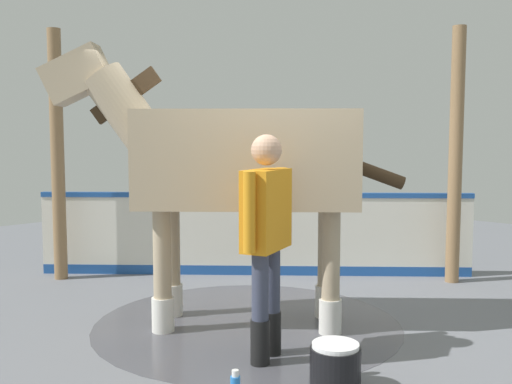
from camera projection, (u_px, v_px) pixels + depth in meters
ground_plane at (284, 327)px, 5.36m from camera, size 16.00×16.00×0.02m
wet_patch at (248, 324)px, 5.41m from camera, size 2.84×2.84×0.00m
barrier_wall at (255, 237)px, 7.32m from camera, size 4.11×3.64×1.05m
roof_post_near at (58, 156)px, 7.03m from camera, size 0.16×0.16×3.02m
roof_post_far at (456, 156)px, 6.87m from camera, size 0.16×0.16×3.02m
horse at (235, 164)px, 5.28m from camera, size 2.60×2.33×2.57m
handler at (266, 230)px, 4.46m from camera, size 0.37×0.67×1.75m
wash_bucket at (335, 367)px, 3.98m from camera, size 0.35×0.35×0.33m
bottle_shampoo at (355, 364)px, 4.23m from camera, size 0.06×0.06×0.18m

